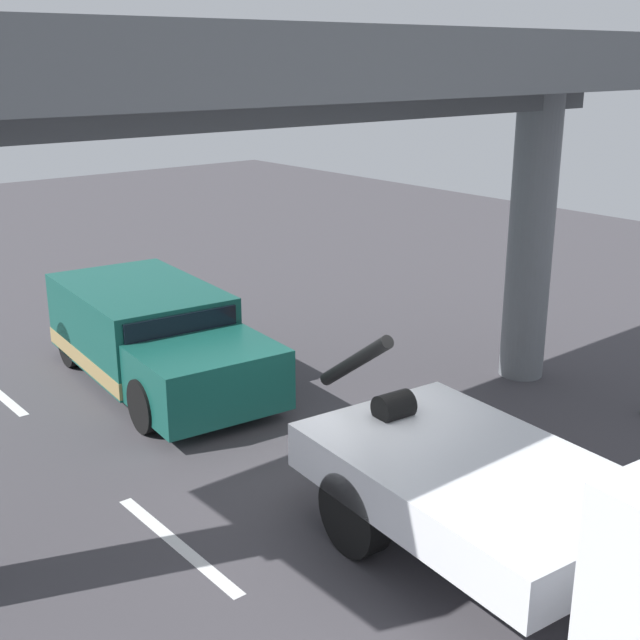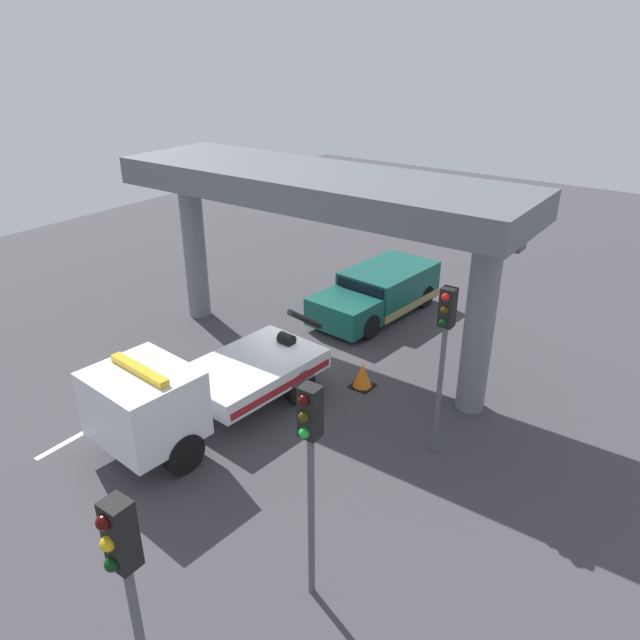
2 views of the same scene
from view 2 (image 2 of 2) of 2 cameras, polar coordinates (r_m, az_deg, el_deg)
ground_plane at (r=18.57m, az=-1.93°, el=-4.36°), size 60.00×40.00×0.10m
lane_stripe_west at (r=24.19m, az=2.25°, el=3.11°), size 2.60×0.16×0.01m
lane_stripe_mid at (r=19.89m, az=-7.34°, el=-2.24°), size 2.60×0.16×0.01m
lane_stripe_east at (r=16.69m, az=-21.49°, el=-9.90°), size 2.60×0.16×0.01m
tow_truck_white at (r=15.33m, az=-11.83°, el=-6.47°), size 7.33×2.93×2.46m
towed_van_green at (r=21.75m, az=5.62°, el=2.59°), size 5.37×2.64×1.58m
overpass_structure at (r=17.33m, az=-0.45°, el=11.26°), size 3.60×12.30×5.74m
traffic_light_near at (r=13.58m, az=11.67°, el=-1.58°), size 0.39×0.32×4.28m
traffic_light_far at (r=9.82m, az=-0.96°, el=-12.24°), size 0.39×0.32×4.33m
traffic_light_mid at (r=7.90m, az=-17.57°, el=-23.11°), size 0.39×0.32×4.66m
traffic_cone_orange at (r=17.30m, az=4.04°, el=-5.27°), size 0.63×0.63×0.74m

